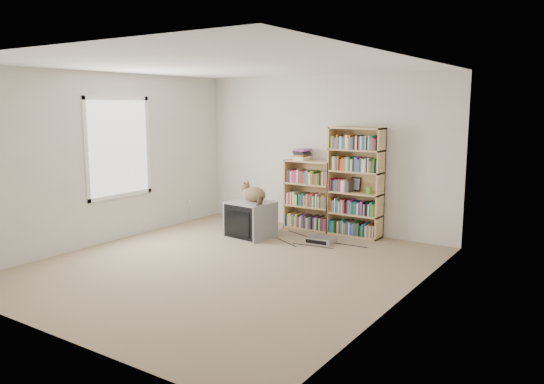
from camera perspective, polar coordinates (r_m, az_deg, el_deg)
The scene contains 17 objects.
floor at distance 6.85m, azimuth -4.64°, elevation -7.91°, with size 4.50×5.00×0.01m, color gray.
wall_back at distance 8.68m, azimuth 5.57°, elevation 4.16°, with size 4.50×0.02×2.50m, color silver.
wall_front at distance 4.91m, azimuth -23.25°, elevation -0.56°, with size 4.50×0.02×2.50m, color silver.
wall_left at distance 8.18m, azimuth -17.24°, elevation 3.46°, with size 0.02×5.00×2.50m, color silver.
wall_right at distance 5.49m, azimuth 13.93°, elevation 0.90°, with size 0.02×5.00×2.50m, color silver.
ceiling at distance 6.56m, azimuth -4.94°, elevation 13.43°, with size 4.50×5.00×0.02m, color white.
window at distance 8.28m, azimuth -16.17°, elevation 4.63°, with size 0.02×1.22×1.52m, color white.
crt_tv at distance 8.22m, azimuth -2.27°, elevation -2.97°, with size 0.69×0.64×0.55m.
cat at distance 8.14m, azimuth -1.90°, elevation -0.51°, with size 0.58×0.54×0.49m.
bookcase_tall at distance 8.31m, azimuth 9.01°, elevation 0.80°, with size 0.85×0.30×1.69m.
bookcase_short at distance 8.73m, azimuth 4.09°, elevation -0.62°, with size 0.83×0.30×1.14m.
book_stack at distance 8.67m, azimuth 3.25°, elevation 4.04°, with size 0.22×0.28×0.18m, color red.
green_mug at distance 8.21m, azimuth 10.42°, elevation 0.20°, with size 0.09×0.09×0.10m, color #539E2D.
framed_print at distance 8.40m, azimuth 9.02°, elevation 0.85°, with size 0.17×0.01×0.22m, color black.
dvd_player at distance 7.93m, azimuth 5.29°, elevation -5.18°, with size 0.39×0.28×0.09m, color #AAAAAF.
wall_outlet at distance 9.47m, azimuth -8.84°, elevation -1.16°, with size 0.01×0.08×0.13m, color silver.
floor_cables at distance 7.96m, azimuth 3.95°, elevation -5.41°, with size 1.20×0.70×0.01m, color black, non-canonical shape.
Camera 1 is at (4.08, -5.12, 2.03)m, focal length 35.00 mm.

